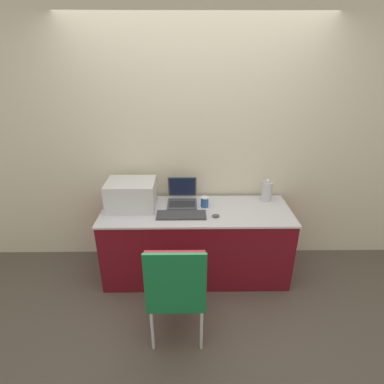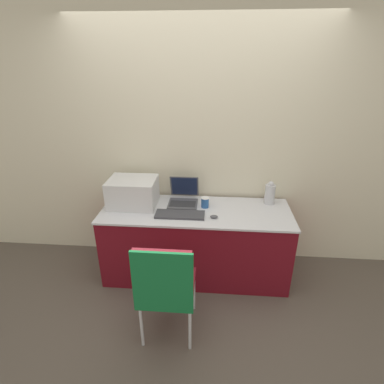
{
  "view_description": "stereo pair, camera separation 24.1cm",
  "coord_description": "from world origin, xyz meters",
  "px_view_note": "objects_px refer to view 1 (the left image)",
  "views": [
    {
      "loc": [
        -0.07,
        -2.3,
        2.12
      ],
      "look_at": [
        -0.04,
        0.36,
        0.93
      ],
      "focal_mm": 28.0,
      "sensor_mm": 36.0,
      "label": 1
    },
    {
      "loc": [
        0.17,
        -2.29,
        2.12
      ],
      "look_at": [
        -0.04,
        0.36,
        0.93
      ],
      "focal_mm": 28.0,
      "sensor_mm": 36.0,
      "label": 2
    }
  ],
  "objects_px": {
    "external_keyboard": "(181,215)",
    "mouse": "(216,216)",
    "metal_pitcher": "(267,191)",
    "printer": "(131,194)",
    "coffee_cup": "(205,202)",
    "laptop_left": "(182,198)",
    "chair": "(176,285)"
  },
  "relations": [
    {
      "from": "external_keyboard",
      "to": "metal_pitcher",
      "type": "distance_m",
      "value": 0.95
    },
    {
      "from": "coffee_cup",
      "to": "chair",
      "type": "bearing_deg",
      "value": -105.18
    },
    {
      "from": "chair",
      "to": "external_keyboard",
      "type": "bearing_deg",
      "value": 88.11
    },
    {
      "from": "metal_pitcher",
      "to": "laptop_left",
      "type": "bearing_deg",
      "value": -176.83
    },
    {
      "from": "coffee_cup",
      "to": "metal_pitcher",
      "type": "bearing_deg",
      "value": 12.1
    },
    {
      "from": "metal_pitcher",
      "to": "coffee_cup",
      "type": "bearing_deg",
      "value": -167.9
    },
    {
      "from": "printer",
      "to": "metal_pitcher",
      "type": "bearing_deg",
      "value": 5.88
    },
    {
      "from": "printer",
      "to": "external_keyboard",
      "type": "relative_size",
      "value": 1.0
    },
    {
      "from": "laptop_left",
      "to": "chair",
      "type": "relative_size",
      "value": 0.36
    },
    {
      "from": "external_keyboard",
      "to": "laptop_left",
      "type": "bearing_deg",
      "value": 89.28
    },
    {
      "from": "laptop_left",
      "to": "printer",
      "type": "bearing_deg",
      "value": -169.4
    },
    {
      "from": "external_keyboard",
      "to": "metal_pitcher",
      "type": "xyz_separation_m",
      "value": [
        0.89,
        0.34,
        0.1
      ]
    },
    {
      "from": "mouse",
      "to": "chair",
      "type": "height_order",
      "value": "chair"
    },
    {
      "from": "printer",
      "to": "mouse",
      "type": "height_order",
      "value": "printer"
    },
    {
      "from": "laptop_left",
      "to": "mouse",
      "type": "distance_m",
      "value": 0.45
    },
    {
      "from": "external_keyboard",
      "to": "metal_pitcher",
      "type": "relative_size",
      "value": 1.92
    },
    {
      "from": "coffee_cup",
      "to": "laptop_left",
      "type": "bearing_deg",
      "value": 157.99
    },
    {
      "from": "printer",
      "to": "coffee_cup",
      "type": "relative_size",
      "value": 4.41
    },
    {
      "from": "printer",
      "to": "mouse",
      "type": "relative_size",
      "value": 6.31
    },
    {
      "from": "coffee_cup",
      "to": "chair",
      "type": "relative_size",
      "value": 0.11
    },
    {
      "from": "mouse",
      "to": "metal_pitcher",
      "type": "bearing_deg",
      "value": 32.99
    },
    {
      "from": "coffee_cup",
      "to": "metal_pitcher",
      "type": "height_order",
      "value": "metal_pitcher"
    },
    {
      "from": "printer",
      "to": "metal_pitcher",
      "type": "xyz_separation_m",
      "value": [
        1.38,
        0.14,
        -0.04
      ]
    },
    {
      "from": "coffee_cup",
      "to": "metal_pitcher",
      "type": "xyz_separation_m",
      "value": [
        0.65,
        0.14,
        0.06
      ]
    },
    {
      "from": "printer",
      "to": "external_keyboard",
      "type": "bearing_deg",
      "value": -21.24
    },
    {
      "from": "external_keyboard",
      "to": "mouse",
      "type": "relative_size",
      "value": 6.28
    },
    {
      "from": "mouse",
      "to": "chair",
      "type": "bearing_deg",
      "value": -115.97
    },
    {
      "from": "mouse",
      "to": "metal_pitcher",
      "type": "relative_size",
      "value": 0.31
    },
    {
      "from": "external_keyboard",
      "to": "coffee_cup",
      "type": "distance_m",
      "value": 0.31
    },
    {
      "from": "laptop_left",
      "to": "chair",
      "type": "bearing_deg",
      "value": -91.57
    },
    {
      "from": "external_keyboard",
      "to": "coffee_cup",
      "type": "relative_size",
      "value": 4.4
    },
    {
      "from": "printer",
      "to": "coffee_cup",
      "type": "xyz_separation_m",
      "value": [
        0.73,
        0.0,
        -0.1
      ]
    }
  ]
}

